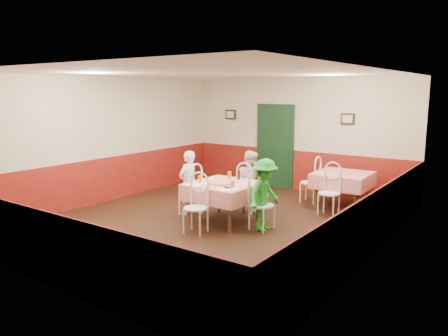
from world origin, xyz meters
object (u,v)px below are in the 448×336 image
Objects in this scene: pizza at (221,183)px; chair_second_b at (329,193)px; glass_a at (200,179)px; chair_second_a at (310,183)px; glass_b at (233,184)px; chair_far at (248,191)px; diner_far at (250,181)px; glass_c at (229,175)px; diner_left at (188,183)px; wallet at (227,187)px; main_table at (224,203)px; chair_near at (195,208)px; second_table at (342,190)px; chair_left at (190,193)px; chair_right at (262,206)px; beer_bottle at (239,174)px; diner_right at (264,195)px.

chair_second_b is at bearing 47.95° from pizza.
chair_second_a is at bearing 66.83° from glass_a.
chair_far is at bearing 107.75° from glass_b.
diner_far is at bearing -95.09° from chair_far.
glass_c is 0.11× the size of diner_left.
wallet is (0.45, -0.72, -0.06)m from glass_c.
chair_second_a reaches higher than glass_b.
wallet is (0.28, -1.18, 0.32)m from chair_far.
glass_c is (0.24, 0.65, 0.00)m from glass_a.
main_table is 2.45m from chair_second_a.
chair_near is 1.76m from diner_far.
wallet is at bearing 107.20° from diner_far.
chair_near is 0.84m from pizza.
main_table is 1.36× the size of chair_far.
second_table is 1.24× the size of chair_left.
chair_near is at bearing -14.20° from chair_second_a.
chair_left is 1.00× the size of chair_second_b.
chair_second_b is (0.00, -0.75, 0.08)m from second_table.
glass_b reaches higher than second_table.
diner_left reaches higher than chair_far.
beer_bottle is (-0.77, 0.41, 0.43)m from chair_right.
glass_a is (-0.39, -0.25, 0.46)m from main_table.
wallet is (0.22, -0.72, -0.11)m from beer_bottle.
glass_a is at bearing 108.57° from chair_right.
chair_right is 1.20m from chair_far.
chair_right and chair_second_a have the same top height.
diner_left is (-0.98, -0.38, -0.23)m from beer_bottle.
chair_far is at bearing 135.59° from diner_left.
chair_second_a is (-0.75, 0.00, 0.08)m from second_table.
glass_c is (-1.62, -1.19, 0.38)m from chair_second_b.
chair_far reaches higher than glass_b.
glass_a is at bearing 65.90° from chair_far.
second_table is 2.09m from chair_far.
pizza is 3.85× the size of glass_b.
diner_right is (0.05, -0.00, 0.20)m from chair_right.
glass_a is (-0.36, -0.18, 0.06)m from pizza.
chair_second_a is (0.71, 1.49, 0.00)m from chair_far.
diner_far is (-0.28, 1.23, -0.13)m from wallet.
chair_near is at bearing -115.01° from second_table.
main_table is at bearing 70.38° from pizza.
second_table is at bearing 88.82° from chair_second_a.
glass_b is at bearing 113.39° from diner_right.
chair_second_b reaches higher than wallet.
diner_far is at bearing 137.22° from diner_left.
chair_second_a reaches higher than main_table.
diner_far reaches higher than chair_right.
glass_b is at bearing -51.33° from glass_c.
diner_left is at bearing -87.22° from chair_left.
chair_second_a is 2.84m from diner_left.
glass_a and glass_c have the same top height.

